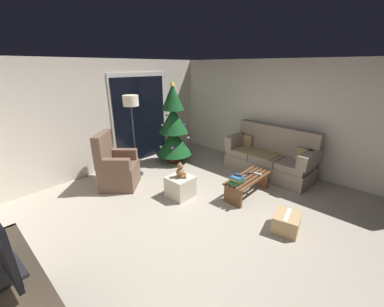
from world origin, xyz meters
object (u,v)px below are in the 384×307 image
object	(u,v)px
couch	(270,157)
floor_lamp	(131,109)
christmas_tree	(173,128)
cardboard_box_taped_mid_floor	(286,222)
book_stack	(237,180)
armchair	(116,168)
remote_silver	(258,174)
coffee_table	(248,183)
cell_phone	(238,175)
teddy_bear_chestnut	(181,171)
remote_graphite	(249,173)
ottoman	(180,186)

from	to	relation	value
couch	floor_lamp	world-z (taller)	floor_lamp
christmas_tree	cardboard_box_taped_mid_floor	world-z (taller)	christmas_tree
book_stack	armchair	distance (m)	2.41
book_stack	armchair	bearing A→B (deg)	118.35
remote_silver	floor_lamp	distance (m)	2.88
coffee_table	christmas_tree	size ratio (longest dim) A/B	0.54
cell_phone	teddy_bear_chestnut	xyz separation A→B (m)	(-0.56, 0.88, -0.00)
teddy_bear_chestnut	coffee_table	bearing A→B (deg)	-44.76
remote_graphite	christmas_tree	distance (m)	2.26
remote_silver	teddy_bear_chestnut	distance (m)	1.50
cell_phone	floor_lamp	distance (m)	2.57
cell_phone	armchair	xyz separation A→B (m)	(-1.16, 2.13, -0.12)
cell_phone	christmas_tree	xyz separation A→B (m)	(0.55, 2.25, 0.37)
remote_graphite	ottoman	size ratio (longest dim) A/B	0.35
book_stack	ottoman	world-z (taller)	book_stack
remote_graphite	ottoman	distance (m)	1.36
christmas_tree	teddy_bear_chestnut	bearing A→B (deg)	-128.89
coffee_table	cell_phone	bearing A→B (deg)	177.59
couch	ottoman	size ratio (longest dim) A/B	4.51
remote_graphite	floor_lamp	world-z (taller)	floor_lamp
coffee_table	remote_graphite	world-z (taller)	remote_graphite
armchair	ottoman	bearing A→B (deg)	-64.20
coffee_table	ottoman	world-z (taller)	ottoman
cardboard_box_taped_mid_floor	floor_lamp	bearing A→B (deg)	96.85
cell_phone	armchair	distance (m)	2.42
book_stack	coffee_table	bearing A→B (deg)	-3.08
book_stack	cardboard_box_taped_mid_floor	xyz separation A→B (m)	(-0.16, -1.00, -0.31)
teddy_bear_chestnut	armchair	bearing A→B (deg)	115.95
book_stack	christmas_tree	distance (m)	2.36
coffee_table	floor_lamp	distance (m)	2.79
coffee_table	book_stack	world-z (taller)	book_stack
coffee_table	remote_silver	distance (m)	0.27
couch	armchair	xyz separation A→B (m)	(-2.70, 1.99, 0.00)
remote_silver	ottoman	bearing A→B (deg)	130.59
christmas_tree	floor_lamp	distance (m)	1.28
cell_phone	ottoman	bearing A→B (deg)	111.51
cell_phone	ottoman	distance (m)	1.10
remote_graphite	book_stack	size ratio (longest dim) A/B	0.58
cardboard_box_taped_mid_floor	christmas_tree	bearing A→B (deg)	77.42
ottoman	cardboard_box_taped_mid_floor	xyz separation A→B (m)	(0.39, -1.89, -0.07)
ottoman	couch	bearing A→B (deg)	-19.88
couch	ottoman	distance (m)	2.24
remote_silver	cardboard_box_taped_mid_floor	distance (m)	1.20
teddy_bear_chestnut	cardboard_box_taped_mid_floor	distance (m)	1.96
book_stack	cardboard_box_taped_mid_floor	world-z (taller)	book_stack
book_stack	christmas_tree	bearing A→B (deg)	75.91
armchair	floor_lamp	xyz separation A→B (m)	(0.59, 0.18, 1.10)
remote_graphite	floor_lamp	size ratio (longest dim) A/B	0.09
remote_graphite	remote_silver	xyz separation A→B (m)	(0.09, -0.14, 0.00)
ottoman	cardboard_box_taped_mid_floor	bearing A→B (deg)	-78.44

